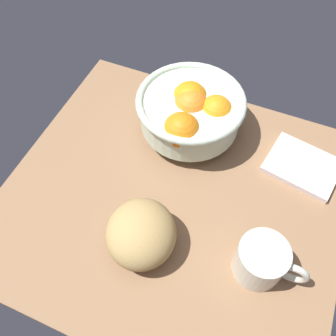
# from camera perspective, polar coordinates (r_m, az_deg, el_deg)

# --- Properties ---
(ground_plane) EXTENTS (0.68, 0.62, 0.03)m
(ground_plane) POSITION_cam_1_polar(r_m,az_deg,el_deg) (0.75, 0.81, -5.00)
(ground_plane) COLOR #886344
(fruit_bowl) EXTENTS (0.23, 0.23, 0.12)m
(fruit_bowl) POSITION_cam_1_polar(r_m,az_deg,el_deg) (0.78, 3.67, 8.93)
(fruit_bowl) COLOR silver
(fruit_bowl) RESTS_ON ground
(bread_loaf) EXTENTS (0.16, 0.17, 0.09)m
(bread_loaf) POSITION_cam_1_polar(r_m,az_deg,el_deg) (0.65, -4.27, -10.27)
(bread_loaf) COLOR tan
(bread_loaf) RESTS_ON ground
(napkin_folded) EXTENTS (0.16, 0.14, 0.01)m
(napkin_folded) POSITION_cam_1_polar(r_m,az_deg,el_deg) (0.82, 20.45, 0.29)
(napkin_folded) COLOR silver
(napkin_folded) RESTS_ON ground
(mug) EXTENTS (0.13, 0.09, 0.08)m
(mug) POSITION_cam_1_polar(r_m,az_deg,el_deg) (0.66, 14.64, -14.04)
(mug) COLOR silver
(mug) RESTS_ON ground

